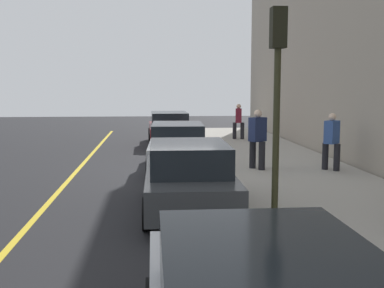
{
  "coord_description": "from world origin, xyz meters",
  "views": [
    {
      "loc": [
        -15.0,
        0.78,
        2.7
      ],
      "look_at": [
        -2.31,
        -0.28,
        1.15
      ],
      "focal_mm": 44.79,
      "sensor_mm": 36.0,
      "label": 1
    }
  ],
  "objects_px": {
    "parked_car_charcoal": "(188,177)",
    "pedestrian_blue_coat": "(332,140)",
    "pedestrian_navy_coat": "(257,137)",
    "parked_car_white": "(177,146)",
    "parked_car_maroon": "(169,128)",
    "pedestrian_burgundy_coat": "(239,120)",
    "traffic_light_pole": "(277,79)"
  },
  "relations": [
    {
      "from": "parked_car_charcoal",
      "to": "pedestrian_blue_coat",
      "type": "bearing_deg",
      "value": -49.82
    },
    {
      "from": "pedestrian_navy_coat",
      "to": "parked_car_white",
      "type": "bearing_deg",
      "value": 67.33
    },
    {
      "from": "pedestrian_blue_coat",
      "to": "parked_car_white",
      "type": "bearing_deg",
      "value": 73.11
    },
    {
      "from": "parked_car_maroon",
      "to": "pedestrian_burgundy_coat",
      "type": "distance_m",
      "value": 3.46
    },
    {
      "from": "pedestrian_blue_coat",
      "to": "parked_car_charcoal",
      "type": "bearing_deg",
      "value": 130.18
    },
    {
      "from": "parked_car_maroon",
      "to": "traffic_light_pole",
      "type": "bearing_deg",
      "value": -174.1
    },
    {
      "from": "pedestrian_burgundy_coat",
      "to": "pedestrian_navy_coat",
      "type": "relative_size",
      "value": 0.92
    },
    {
      "from": "pedestrian_blue_coat",
      "to": "pedestrian_burgundy_coat",
      "type": "bearing_deg",
      "value": 8.2
    },
    {
      "from": "pedestrian_blue_coat",
      "to": "traffic_light_pole",
      "type": "distance_m",
      "value": 6.75
    },
    {
      "from": "pedestrian_blue_coat",
      "to": "pedestrian_navy_coat",
      "type": "relative_size",
      "value": 0.95
    },
    {
      "from": "parked_car_white",
      "to": "pedestrian_burgundy_coat",
      "type": "height_order",
      "value": "pedestrian_burgundy_coat"
    },
    {
      "from": "parked_car_maroon",
      "to": "pedestrian_blue_coat",
      "type": "xyz_separation_m",
      "value": [
        -8.06,
        -4.64,
        0.32
      ]
    },
    {
      "from": "parked_car_white",
      "to": "pedestrian_navy_coat",
      "type": "distance_m",
      "value": 2.64
    },
    {
      "from": "pedestrian_burgundy_coat",
      "to": "traffic_light_pole",
      "type": "distance_m",
      "value": 14.67
    },
    {
      "from": "parked_car_charcoal",
      "to": "pedestrian_navy_coat",
      "type": "bearing_deg",
      "value": -29.63
    },
    {
      "from": "parked_car_white",
      "to": "pedestrian_blue_coat",
      "type": "relative_size",
      "value": 2.66
    },
    {
      "from": "parked_car_maroon",
      "to": "pedestrian_burgundy_coat",
      "type": "height_order",
      "value": "pedestrian_burgundy_coat"
    },
    {
      "from": "pedestrian_blue_coat",
      "to": "pedestrian_navy_coat",
      "type": "height_order",
      "value": "pedestrian_navy_coat"
    },
    {
      "from": "pedestrian_navy_coat",
      "to": "traffic_light_pole",
      "type": "height_order",
      "value": "traffic_light_pole"
    },
    {
      "from": "parked_car_maroon",
      "to": "pedestrian_burgundy_coat",
      "type": "bearing_deg",
      "value": -78.25
    },
    {
      "from": "parked_car_white",
      "to": "pedestrian_burgundy_coat",
      "type": "bearing_deg",
      "value": -24.41
    },
    {
      "from": "pedestrian_burgundy_coat",
      "to": "parked_car_white",
      "type": "bearing_deg",
      "value": 155.59
    },
    {
      "from": "parked_car_charcoal",
      "to": "parked_car_white",
      "type": "relative_size",
      "value": 0.95
    },
    {
      "from": "pedestrian_burgundy_coat",
      "to": "traffic_light_pole",
      "type": "xyz_separation_m",
      "value": [
        -14.43,
        1.95,
        1.76
      ]
    },
    {
      "from": "parked_car_white",
      "to": "pedestrian_navy_coat",
      "type": "bearing_deg",
      "value": -112.67
    },
    {
      "from": "parked_car_maroon",
      "to": "pedestrian_blue_coat",
      "type": "height_order",
      "value": "pedestrian_blue_coat"
    },
    {
      "from": "pedestrian_blue_coat",
      "to": "pedestrian_navy_coat",
      "type": "distance_m",
      "value": 2.23
    },
    {
      "from": "parked_car_white",
      "to": "pedestrian_blue_coat",
      "type": "bearing_deg",
      "value": -106.89
    },
    {
      "from": "pedestrian_burgundy_coat",
      "to": "pedestrian_blue_coat",
      "type": "height_order",
      "value": "pedestrian_blue_coat"
    },
    {
      "from": "parked_car_white",
      "to": "pedestrian_navy_coat",
      "type": "relative_size",
      "value": 2.52
    },
    {
      "from": "parked_car_charcoal",
      "to": "pedestrian_burgundy_coat",
      "type": "distance_m",
      "value": 13.14
    },
    {
      "from": "parked_car_maroon",
      "to": "pedestrian_navy_coat",
      "type": "relative_size",
      "value": 2.57
    }
  ]
}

